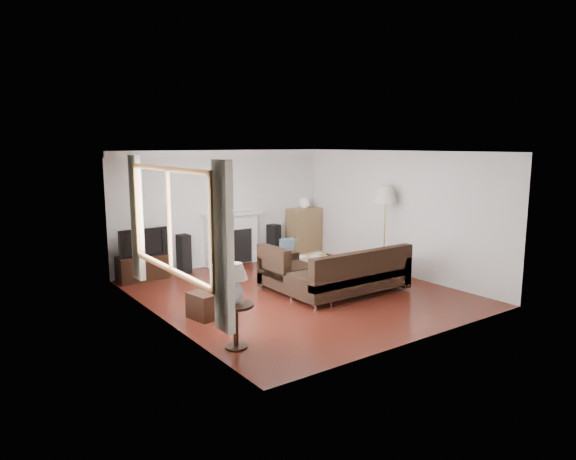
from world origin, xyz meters
TOP-DOWN VIEW (x-y plane):
  - room at (0.00, 0.00)m, footprint 5.10×5.60m
  - window at (-2.45, -0.20)m, footprint 0.12×2.74m
  - curtain_near at (-2.40, -1.72)m, footprint 0.10×0.35m
  - curtain_far at (-2.40, 1.32)m, footprint 0.10×0.35m
  - fireplace at (0.15, 2.64)m, footprint 1.40×0.26m
  - tv_stand at (-1.93, 2.50)m, footprint 0.96×0.43m
  - television at (-1.93, 2.50)m, footprint 0.95×0.13m
  - speaker_left at (-1.03, 2.55)m, footprint 0.24×0.28m
  - speaker_right at (1.20, 2.55)m, footprint 0.27×0.31m
  - bookshelf at (2.06, 2.53)m, footprint 0.81×0.39m
  - globe_lamp at (2.06, 2.53)m, footprint 0.25×0.25m
  - sectional_sofa at (0.67, -0.63)m, footprint 2.44×1.78m
  - coffee_table at (0.96, 0.80)m, footprint 1.12×0.73m
  - footstool at (-1.91, -0.24)m, footprint 0.55×0.55m
  - floor_lamp at (2.22, 0.06)m, footprint 0.47×0.47m
  - side_table at (-2.15, -1.55)m, footprint 0.48×0.48m
  - table_lamp at (-2.15, -1.55)m, footprint 0.33×0.33m

SIDE VIEW (x-z plane):
  - footstool at x=-1.91m, z-range 0.00..0.40m
  - coffee_table at x=0.96m, z-range 0.00..0.41m
  - tv_stand at x=-1.93m, z-range 0.00..0.48m
  - side_table at x=-2.15m, z-range 0.00..0.60m
  - sectional_sofa at x=0.67m, z-range 0.00..0.79m
  - speaker_left at x=-1.03m, z-range 0.00..0.80m
  - speaker_right at x=1.20m, z-range 0.00..0.80m
  - bookshelf at x=2.06m, z-range 0.00..1.12m
  - fireplace at x=0.15m, z-range 0.00..1.15m
  - television at x=-1.93m, z-range 0.48..1.03m
  - table_lamp at x=-2.15m, z-range 0.60..1.13m
  - floor_lamp at x=2.22m, z-range 0.00..1.81m
  - globe_lamp at x=2.06m, z-range 1.12..1.37m
  - room at x=0.00m, z-range -0.02..2.52m
  - curtain_near at x=-2.40m, z-range 0.35..2.45m
  - curtain_far at x=-2.40m, z-range 0.35..2.45m
  - window at x=-2.45m, z-range 0.78..2.32m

